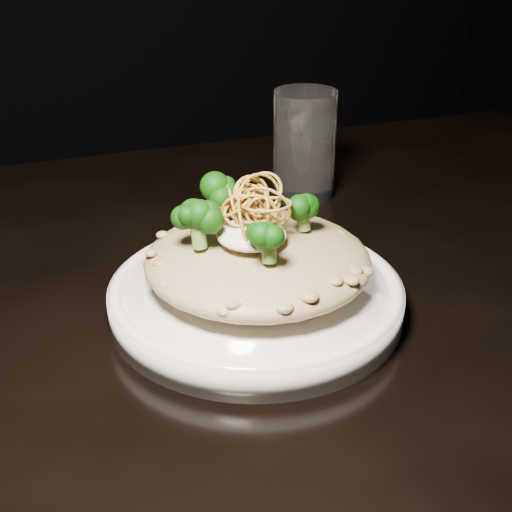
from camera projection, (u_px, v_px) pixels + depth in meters
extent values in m
cube|color=black|center=(271.00, 291.00, 0.70)|extent=(1.10, 0.80, 0.04)
cylinder|color=black|center=(451.00, 337.00, 1.30)|extent=(0.05, 0.05, 0.71)
cylinder|color=white|center=(256.00, 298.00, 0.63)|extent=(0.26, 0.26, 0.03)
ellipsoid|color=brown|center=(258.00, 260.00, 0.62)|extent=(0.20, 0.20, 0.04)
ellipsoid|color=silver|center=(252.00, 234.00, 0.59)|extent=(0.06, 0.06, 0.02)
cylinder|color=white|center=(304.00, 146.00, 0.84)|extent=(0.10, 0.10, 0.13)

